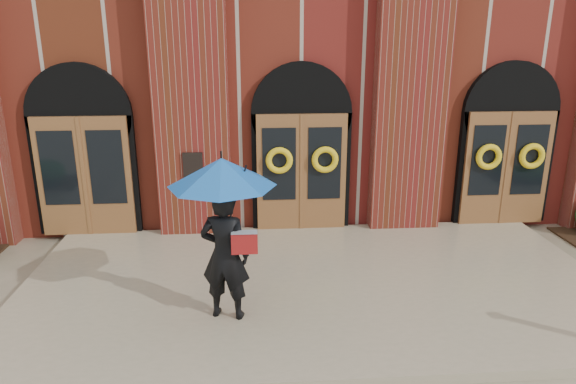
{
  "coord_description": "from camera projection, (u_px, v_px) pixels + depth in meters",
  "views": [
    {
      "loc": [
        -1.06,
        -7.78,
        4.21
      ],
      "look_at": [
        -0.42,
        1.0,
        1.5
      ],
      "focal_mm": 32.0,
      "sensor_mm": 36.0,
      "label": 1
    }
  ],
  "objects": [
    {
      "name": "ground",
      "position": [
        317.0,
        293.0,
        8.72
      ],
      "size": [
        90.0,
        90.0,
        0.0
      ],
      "primitive_type": "plane",
      "color": "gray",
      "rests_on": "ground"
    },
    {
      "name": "landing",
      "position": [
        316.0,
        285.0,
        8.85
      ],
      "size": [
        10.0,
        5.3,
        0.15
      ],
      "primitive_type": "cube",
      "color": "tan",
      "rests_on": "ground"
    },
    {
      "name": "church_building",
      "position": [
        283.0,
        58.0,
        16.07
      ],
      "size": [
        16.2,
        12.53,
        7.0
      ],
      "color": "maroon",
      "rests_on": "ground"
    },
    {
      "name": "man_with_umbrella",
      "position": [
        223.0,
        208.0,
        7.24
      ],
      "size": [
        1.85,
        1.85,
        2.44
      ],
      "rotation": [
        0.0,
        0.0,
        2.9
      ],
      "color": "black",
      "rests_on": "landing"
    }
  ]
}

